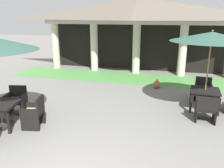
% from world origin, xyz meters
% --- Properties ---
extents(background_pavilion, '(11.07, 2.82, 4.05)m').
position_xyz_m(background_pavilion, '(0.00, 9.49, 3.12)').
color(background_pavilion, beige).
rests_on(background_pavilion, ground).
extents(lawn_strip, '(12.87, 2.26, 0.01)m').
position_xyz_m(lawn_strip, '(0.00, 8.11, 0.00)').
color(lawn_strip, '#519347').
rests_on(lawn_strip, ground).
extents(patio_table_near_foreground, '(1.12, 1.12, 0.73)m').
position_xyz_m(patio_table_near_foreground, '(-2.78, 1.89, 0.63)').
color(patio_table_near_foreground, black).
rests_on(patio_table_near_foreground, ground).
extents(patio_chair_near_foreground_east, '(0.63, 0.65, 0.94)m').
position_xyz_m(patio_chair_near_foreground_east, '(-1.80, 2.09, 0.43)').
color(patio_chair_near_foreground_east, black).
rests_on(patio_chair_near_foreground_east, ground).
extents(patio_chair_near_foreground_north, '(0.70, 0.63, 0.89)m').
position_xyz_m(patio_chair_near_foreground_north, '(-2.97, 2.87, 0.42)').
color(patio_chair_near_foreground_north, black).
rests_on(patio_chair_near_foreground_north, ground).
extents(patio_table_mid_left, '(0.99, 0.99, 0.72)m').
position_xyz_m(patio_table_mid_left, '(3.14, 4.75, 0.62)').
color(patio_table_mid_left, black).
rests_on(patio_table_mid_left, ground).
extents(patio_umbrella_mid_left, '(2.64, 2.64, 2.72)m').
position_xyz_m(patio_umbrella_mid_left, '(3.14, 4.75, 2.48)').
color(patio_umbrella_mid_left, '#2D2D2D').
rests_on(patio_umbrella_mid_left, ground).
extents(patio_chair_mid_left_south, '(0.64, 0.59, 0.86)m').
position_xyz_m(patio_chair_mid_left_south, '(3.07, 3.77, 0.41)').
color(patio_chair_mid_left_south, black).
rests_on(patio_chair_mid_left_south, ground).
extents(patio_chair_mid_left_north, '(0.64, 0.58, 0.87)m').
position_xyz_m(patio_chair_mid_left_north, '(3.20, 5.74, 0.41)').
color(patio_chair_mid_left_north, black).
rests_on(patio_chair_mid_left_north, ground).
extents(terracotta_urn, '(0.33, 0.33, 0.43)m').
position_xyz_m(terracotta_urn, '(1.39, 6.76, 0.18)').
color(terracotta_urn, '#9E5633').
rests_on(terracotta_urn, ground).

